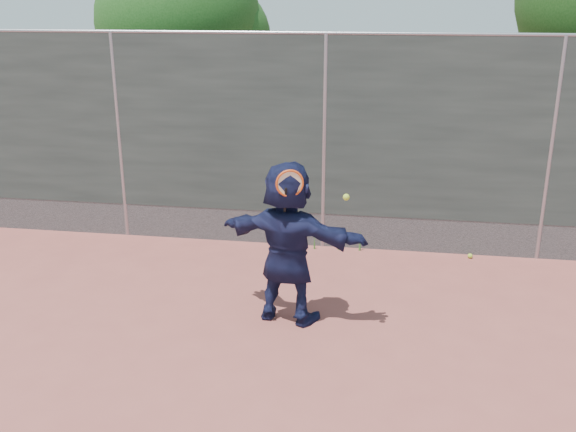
# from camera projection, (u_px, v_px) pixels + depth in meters

# --- Properties ---
(ground) EXTENTS (80.00, 80.00, 0.00)m
(ground) POSITION_uv_depth(u_px,v_px,m) (283.00, 378.00, 6.11)
(ground) COLOR #9E4C42
(ground) RESTS_ON ground
(player) EXTENTS (1.78, 0.92, 1.83)m
(player) POSITION_uv_depth(u_px,v_px,m) (288.00, 243.00, 6.97)
(player) COLOR #161B3E
(player) RESTS_ON ground
(ball_ground) EXTENTS (0.07, 0.07, 0.07)m
(ball_ground) POSITION_uv_depth(u_px,v_px,m) (470.00, 256.00, 8.92)
(ball_ground) COLOR #AFD32F
(ball_ground) RESTS_ON ground
(fence) EXTENTS (20.00, 0.06, 3.03)m
(fence) POSITION_uv_depth(u_px,v_px,m) (324.00, 139.00, 8.88)
(fence) COLOR #38423D
(fence) RESTS_ON ground
(swing_action) EXTENTS (0.76, 0.21, 0.51)m
(swing_action) POSITION_uv_depth(u_px,v_px,m) (295.00, 186.00, 6.53)
(swing_action) COLOR #E14B15
(swing_action) RESTS_ON ground
(tree_left) EXTENTS (3.15, 3.00, 4.53)m
(tree_left) POSITION_uv_depth(u_px,v_px,m) (188.00, 27.00, 11.72)
(tree_left) COLOR #382314
(tree_left) RESTS_ON ground
(weed_clump) EXTENTS (0.68, 0.07, 0.30)m
(weed_clump) POSITION_uv_depth(u_px,v_px,m) (342.00, 241.00, 9.19)
(weed_clump) COLOR #387226
(weed_clump) RESTS_ON ground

